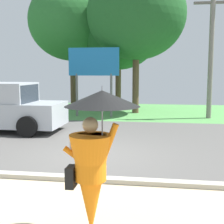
{
  "coord_description": "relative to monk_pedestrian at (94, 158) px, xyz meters",
  "views": [
    {
      "loc": [
        1.89,
        -8.28,
        2.33
      ],
      "look_at": [
        0.48,
        1.0,
        1.1
      ],
      "focal_mm": 50.33,
      "sensor_mm": 36.0,
      "label": 1
    }
  ],
  "objects": [
    {
      "name": "monk_pedestrian",
      "position": [
        0.0,
        0.0,
        0.0
      ],
      "size": [
        1.09,
        1.04,
        2.13
      ],
      "rotation": [
        0.0,
        0.0,
        -0.16
      ],
      "color": "orange",
      "rests_on": "ground_plane"
    },
    {
      "name": "tree_left_far",
      "position": [
        -1.75,
        15.87,
        3.62
      ],
      "size": [
        5.16,
        5.16,
        7.1
      ],
      "color": "brown",
      "rests_on": "ground_plane"
    },
    {
      "name": "ground_plane",
      "position": [
        -0.99,
        7.05,
        -1.17
      ],
      "size": [
        40.0,
        22.0,
        0.2
      ],
      "color": "#565451"
    },
    {
      "name": "roadside_billboard",
      "position": [
        -2.44,
        11.58,
        1.43
      ],
      "size": [
        2.6,
        0.12,
        3.5
      ],
      "color": "slate",
      "rests_on": "ground_plane"
    },
    {
      "name": "tree_center_back",
      "position": [
        -0.44,
        13.33,
        4.24
      ],
      "size": [
        5.37,
        5.37,
        7.8
      ],
      "color": "brown",
      "rests_on": "ground_plane"
    },
    {
      "name": "tree_right_mid",
      "position": [
        -4.7,
        15.71,
        4.36
      ],
      "size": [
        5.52,
        5.52,
        7.99
      ],
      "color": "brown",
      "rests_on": "ground_plane"
    },
    {
      "name": "utility_pole",
      "position": [
        3.33,
        11.87,
        2.14
      ],
      "size": [
        1.8,
        0.24,
        6.17
      ],
      "color": "gray",
      "rests_on": "ground_plane"
    }
  ]
}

